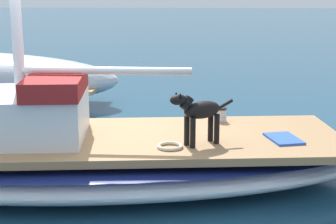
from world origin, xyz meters
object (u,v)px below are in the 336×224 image
at_px(sailboat_main, 93,160).
at_px(deck_towel, 284,139).
at_px(coiled_rope, 170,146).
at_px(deck_winch, 221,115).
at_px(dog_black, 199,112).

height_order(sailboat_main, deck_towel, deck_towel).
relative_size(sailboat_main, coiled_rope, 23.10).
relative_size(sailboat_main, deck_towel, 13.37).
distance_m(deck_winch, coiled_rope, 1.53).
bearing_deg(dog_black, deck_towel, -74.73).
distance_m(coiled_rope, deck_towel, 1.52).
xyz_separation_m(deck_winch, coiled_rope, (-1.37, 0.67, -0.08)).
height_order(deck_winch, coiled_rope, deck_winch).
distance_m(sailboat_main, deck_towel, 2.52).
distance_m(sailboat_main, dog_black, 1.62).
relative_size(dog_black, coiled_rope, 2.51).
height_order(sailboat_main, coiled_rope, coiled_rope).
height_order(dog_black, coiled_rope, dog_black).
xyz_separation_m(coiled_rope, deck_towel, (0.45, -1.45, -0.01)).
bearing_deg(sailboat_main, deck_winch, -61.63).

